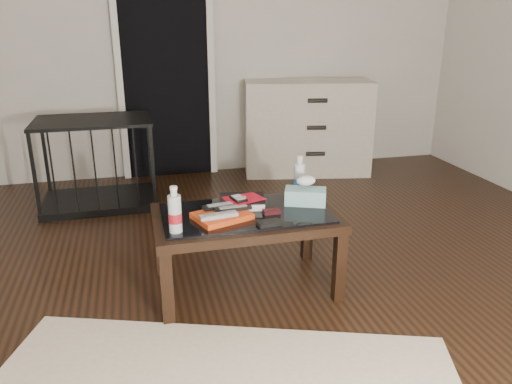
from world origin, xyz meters
TOP-DOWN VIEW (x-y plane):
  - ground at (0.00, 0.00)m, footprint 5.00×5.00m
  - doorway at (-0.40, 2.47)m, footprint 0.90×0.08m
  - coffee_table at (-0.17, 0.17)m, footprint 1.00×0.60m
  - dresser at (0.91, 2.23)m, footprint 1.27×0.72m
  - pet_crate at (-1.04, 1.76)m, footprint 0.90×0.61m
  - magazines at (-0.31, 0.11)m, footprint 0.33×0.29m
  - remote_silver at (-0.34, 0.06)m, footprint 0.21×0.08m
  - remote_black_front at (-0.25, 0.14)m, footprint 0.20×0.07m
  - remote_black_back at (-0.30, 0.19)m, footprint 0.21×0.08m
  - textbook at (-0.17, 0.27)m, footprint 0.28×0.24m
  - dvd_mailers at (-0.17, 0.26)m, footprint 0.21×0.17m
  - ipod at (-0.20, 0.23)m, footprint 0.09×0.12m
  - flip_phone at (-0.04, 0.11)m, footprint 0.09×0.05m
  - wallet at (-0.09, -0.03)m, footprint 0.13×0.08m
  - water_bottle_left at (-0.57, -0.00)m, footprint 0.08×0.08m
  - water_bottle_right at (0.21, 0.38)m, footprint 0.08×0.08m
  - tissue_box at (0.19, 0.21)m, footprint 0.26×0.20m

SIDE VIEW (x-z plane):
  - ground at x=0.00m, z-range 0.00..0.00m
  - pet_crate at x=-1.04m, z-range -0.12..0.59m
  - coffee_table at x=-0.17m, z-range 0.17..0.63m
  - dresser at x=0.91m, z-range 0.00..0.90m
  - wallet at x=-0.09m, z-range 0.46..0.48m
  - flip_phone at x=-0.04m, z-range 0.46..0.48m
  - magazines at x=-0.31m, z-range 0.46..0.49m
  - textbook at x=-0.17m, z-range 0.46..0.51m
  - remote_silver at x=-0.34m, z-range 0.49..0.51m
  - remote_black_front at x=-0.25m, z-range 0.49..0.51m
  - remote_black_back at x=-0.30m, z-range 0.49..0.51m
  - tissue_box at x=0.19m, z-range 0.46..0.55m
  - dvd_mailers at x=-0.17m, z-range 0.51..0.51m
  - ipod at x=-0.20m, z-range 0.51..0.53m
  - water_bottle_left at x=-0.57m, z-range 0.46..0.70m
  - water_bottle_right at x=0.21m, z-range 0.46..0.70m
  - doorway at x=-0.40m, z-range -0.01..2.06m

